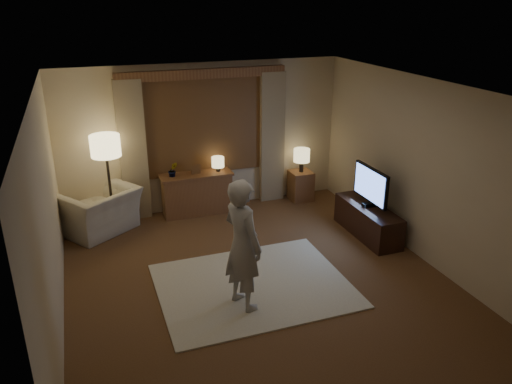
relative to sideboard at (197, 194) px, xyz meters
name	(u,v)px	position (x,y,z in m)	size (l,w,h in m)	color
room	(245,177)	(0.23, -2.00, 0.98)	(5.04, 5.54, 2.64)	brown
rug	(253,285)	(0.12, -2.63, -0.34)	(2.50, 2.00, 0.02)	beige
sideboard	(197,194)	(0.00, 0.00, 0.00)	(1.20, 0.40, 0.70)	brown
picture_frame	(196,170)	(0.00, 0.00, 0.45)	(0.16, 0.02, 0.20)	brown
plant	(173,170)	(-0.40, 0.00, 0.50)	(0.17, 0.13, 0.30)	#999999
table_lamp_sideboard	(218,163)	(0.40, 0.00, 0.55)	(0.22, 0.22, 0.30)	black
floor_lamp	(106,151)	(-1.46, -0.18, 1.00)	(0.47, 0.47, 1.61)	black
armchair	(99,211)	(-1.68, -0.20, 0.02)	(1.13, 0.98, 0.73)	beige
side_table	(301,186)	(1.99, -0.05, -0.07)	(0.40, 0.40, 0.56)	brown
table_lamp_side	(302,156)	(1.99, -0.05, 0.52)	(0.30, 0.30, 0.44)	black
tv_stand	(368,221)	(2.38, -1.80, -0.10)	(0.45, 1.40, 0.50)	black
tv	(371,185)	(2.38, -1.80, 0.51)	(0.22, 0.90, 0.65)	black
person	(243,245)	(-0.14, -3.01, 0.50)	(0.61, 0.40, 1.67)	#B5B1A7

